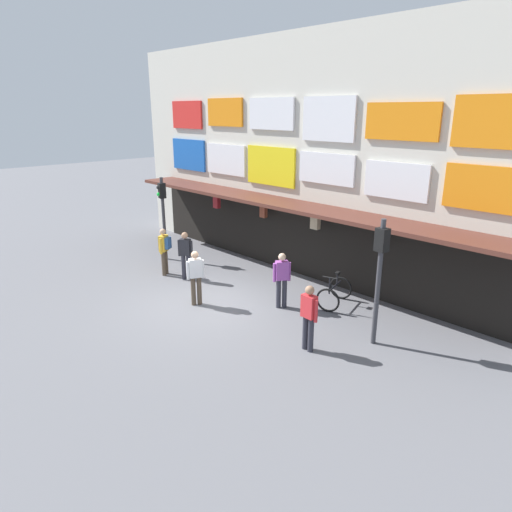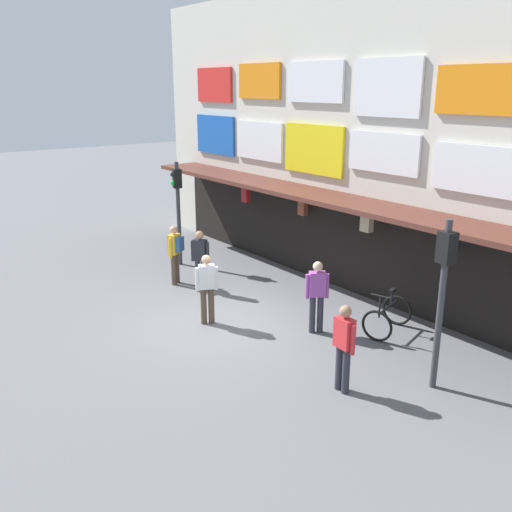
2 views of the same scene
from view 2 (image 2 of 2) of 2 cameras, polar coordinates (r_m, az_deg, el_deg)
name	(u,v)px [view 2 (image 2 of 2)]	position (r m, az deg, el deg)	size (l,w,h in m)	color
ground_plane	(221,322)	(13.37, -3.54, -6.73)	(80.00, 80.00, 0.00)	slate
shopfront	(363,141)	(15.31, 10.82, 11.41)	(18.00, 2.60, 8.00)	beige
traffic_light_near	(178,197)	(17.18, -8.00, 5.98)	(0.34, 0.35, 3.20)	#38383D
traffic_light_far	(444,278)	(10.34, 18.61, -2.15)	(0.31, 0.34, 3.20)	#38383D
bicycle_parked	(387,317)	(12.99, 13.23, -6.02)	(1.02, 1.32, 1.05)	black
pedestrian_in_white	(175,250)	(15.70, -8.23, 0.57)	(0.47, 0.48, 1.68)	brown
pedestrian_in_purple	(200,257)	(15.10, -5.71, -0.14)	(0.46, 0.38, 1.68)	#2D2D38
pedestrian_in_red	(344,344)	(10.25, 8.94, -8.82)	(0.53, 0.24, 1.68)	#2D2D38
pedestrian_in_black	(317,291)	(12.56, 6.22, -3.58)	(0.47, 0.48, 1.68)	#2D2D38
pedestrian_in_blue	(207,285)	(12.98, -5.03, -3.00)	(0.36, 0.49, 1.68)	brown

